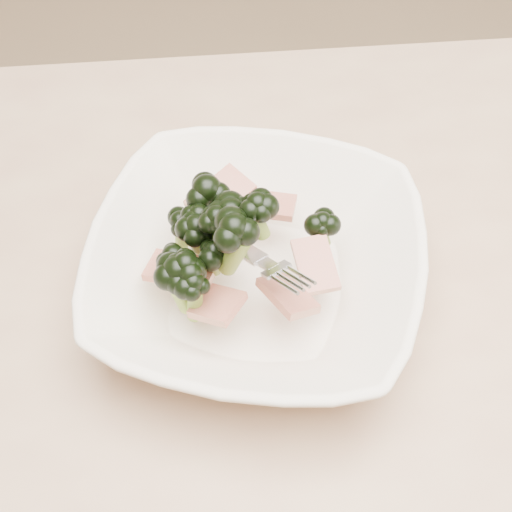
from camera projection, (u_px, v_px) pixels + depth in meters
name	position (u px, v px, depth m)	size (l,w,h in m)	color
dining_table	(388.00, 402.00, 0.66)	(1.20, 0.80, 0.75)	tan
broccoli_dish	(252.00, 265.00, 0.59)	(0.33, 0.33, 0.12)	#EFE0CA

